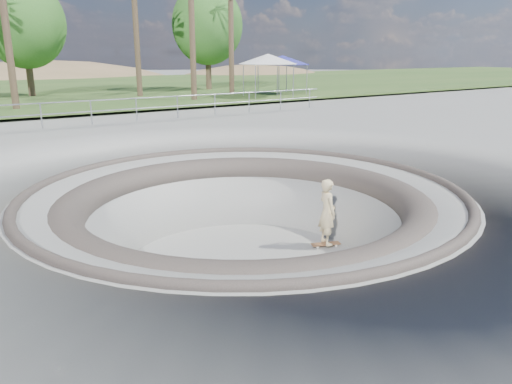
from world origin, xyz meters
TOP-DOWN VIEW (x-y plane):
  - ground at (0.00, 0.00)m, footprint 180.00×180.00m
  - skate_bowl at (0.00, 0.00)m, footprint 14.00×14.00m
  - grass_strip at (0.00, 34.00)m, footprint 180.00×36.00m
  - distant_hills at (3.78, 57.17)m, footprint 103.20×45.00m
  - safety_railing at (0.00, 12.00)m, footprint 25.00×0.06m
  - skateboard at (2.48, -0.18)m, footprint 0.82×0.49m
  - skater at (2.48, -0.18)m, footprint 0.57×0.73m
  - canopy_white at (13.41, 18.00)m, footprint 5.27×5.27m
  - canopy_blue at (15.63, 19.38)m, footprint 5.25×5.25m
  - bushy_tree_mid at (0.54, 27.54)m, footprint 5.32×4.84m
  - bushy_tree_right at (13.52, 26.30)m, footprint 5.58×5.08m

SIDE VIEW (x-z plane):
  - distant_hills at x=3.78m, z-range -21.32..7.28m
  - skateboard at x=2.48m, z-range -1.88..-1.79m
  - skate_bowl at x=0.00m, z-range -3.88..0.22m
  - skater at x=2.48m, z-range -1.82..-0.04m
  - ground at x=0.00m, z-range 0.00..0.00m
  - grass_strip at x=0.00m, z-range 0.16..0.28m
  - safety_railing at x=0.00m, z-range 0.18..1.20m
  - canopy_blue at x=15.63m, z-range 1.27..3.93m
  - canopy_white at x=13.41m, z-range 1.32..4.08m
  - bushy_tree_mid at x=0.54m, z-range 1.09..8.76m
  - bushy_tree_right at x=13.52m, z-range 1.14..9.19m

